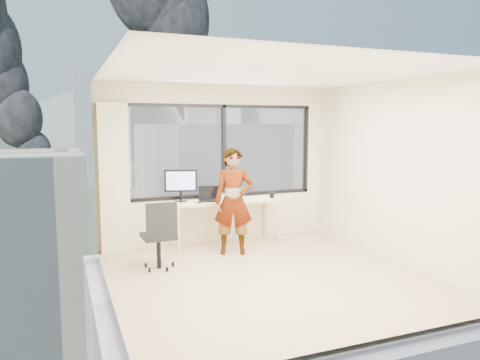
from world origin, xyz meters
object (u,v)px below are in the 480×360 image
laptop (209,194)px  desk (225,222)px  chair (158,234)px  monitor (181,185)px  handbag (240,190)px  person (234,201)px  game_console (217,196)px

laptop → desk: bearing=18.2°
chair → desk: bearing=30.9°
monitor → handbag: size_ratio=1.86×
person → handbag: bearing=81.7°
monitor → laptop: 0.47m
desk → person: size_ratio=1.11×
chair → game_console: bearing=39.6°
person → laptop: (-0.23, 0.49, 0.05)m
monitor → handbag: bearing=19.9°
chair → monitor: monitor is taller
chair → person: bearing=12.1°
monitor → handbag: (1.04, 0.09, -0.15)m
handbag → person: bearing=-110.4°
chair → handbag: bearing=30.8°
desk → chair: (-1.27, -0.83, 0.11)m
monitor → game_console: bearing=25.4°
desk → handbag: 0.63m
chair → handbag: 1.96m
game_console → handbag: bearing=-7.7°
desk → person: (-0.05, -0.52, 0.43)m
person → game_console: size_ratio=5.73×
person → handbag: 0.84m
desk → monitor: size_ratio=3.50×
chair → game_console: (1.21, 1.08, 0.30)m
desk → laptop: (-0.28, -0.02, 0.48)m
chair → person: 1.30m
chair → handbag: chair is taller
laptop → person: bearing=-51.1°
handbag → laptop: bearing=-150.9°
laptop → chair: bearing=-126.9°
person → game_console: (-0.01, 0.77, -0.02)m
chair → laptop: 1.33m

